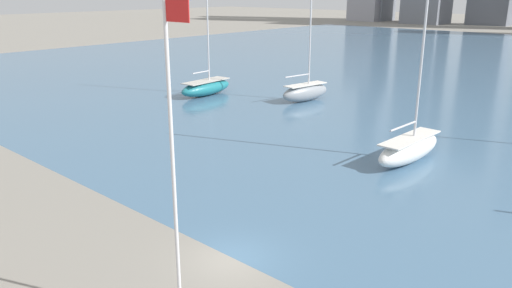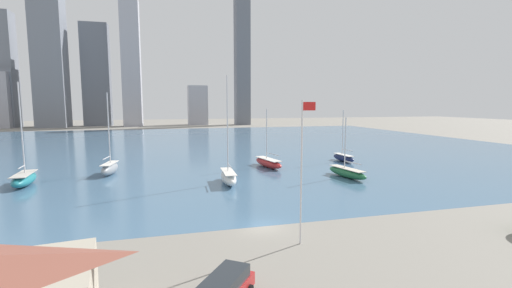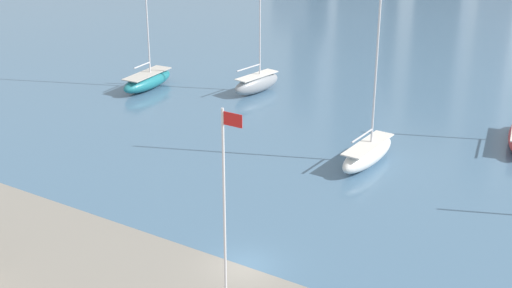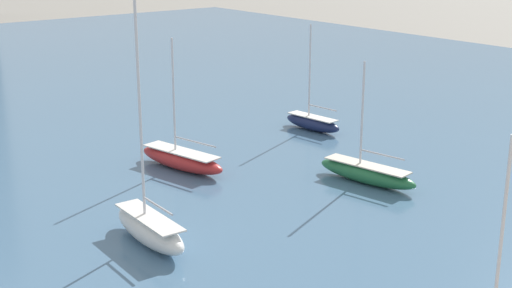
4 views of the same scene
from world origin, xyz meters
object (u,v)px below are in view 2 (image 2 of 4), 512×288
(sailboat_gray, at_px, (110,168))
(sailboat_navy, at_px, (343,157))
(sailboat_white, at_px, (228,177))
(sailboat_red, at_px, (268,162))
(sailboat_green, at_px, (347,172))
(sailboat_teal, at_px, (24,179))
(flag_pole, at_px, (302,168))

(sailboat_gray, height_order, sailboat_navy, sailboat_gray)
(sailboat_white, relative_size, sailboat_red, 1.46)
(sailboat_gray, bearing_deg, sailboat_green, -9.51)
(sailboat_red, xyz_separation_m, sailboat_navy, (17.08, 2.27, -0.04))
(sailboat_teal, xyz_separation_m, sailboat_red, (38.93, 5.08, -0.13))
(sailboat_teal, bearing_deg, flag_pole, -48.07)
(sailboat_green, bearing_deg, flag_pole, -136.70)
(flag_pole, bearing_deg, sailboat_green, 52.85)
(sailboat_white, bearing_deg, flag_pole, -82.92)
(flag_pole, xyz_separation_m, sailboat_navy, (24.74, 37.35, -5.75))
(sailboat_teal, distance_m, sailboat_green, 49.18)
(sailboat_white, bearing_deg, sailboat_green, 0.34)
(sailboat_teal, distance_m, sailboat_gray, 12.14)
(sailboat_red, bearing_deg, sailboat_green, -62.82)
(sailboat_white, xyz_separation_m, sailboat_gray, (-18.33, 11.79, 0.03))
(flag_pole, relative_size, sailboat_white, 0.76)
(sailboat_teal, bearing_deg, sailboat_green, -12.47)
(flag_pole, height_order, sailboat_navy, flag_pole)
(sailboat_green, xyz_separation_m, sailboat_red, (-9.75, 12.10, 0.04))
(sailboat_green, bearing_deg, sailboat_gray, 152.31)
(sailboat_gray, distance_m, sailboat_navy, 45.16)
(sailboat_red, bearing_deg, sailboat_navy, -4.11)
(sailboat_gray, distance_m, sailboat_red, 28.04)
(flag_pole, xyz_separation_m, sailboat_teal, (-31.27, 29.99, -5.58))
(flag_pole, relative_size, sailboat_red, 1.11)
(sailboat_green, relative_size, sailboat_navy, 0.92)
(sailboat_white, bearing_deg, sailboat_red, 51.92)
(flag_pole, distance_m, sailboat_teal, 43.68)
(sailboat_red, distance_m, sailboat_navy, 17.23)
(sailboat_white, height_order, sailboat_red, sailboat_white)
(flag_pole, bearing_deg, sailboat_gray, 119.96)
(sailboat_green, xyz_separation_m, sailboat_navy, (7.33, 14.37, -0.00))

